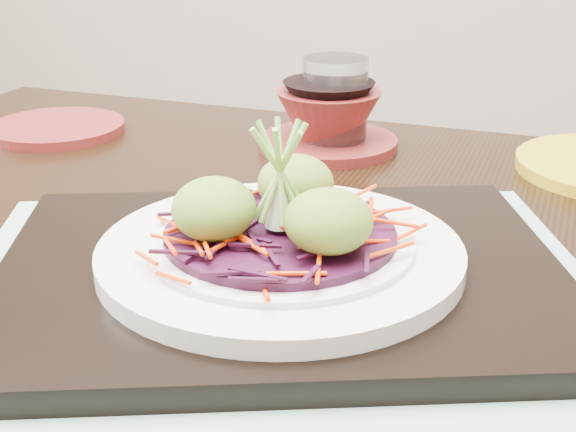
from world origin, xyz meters
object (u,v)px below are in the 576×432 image
(white_plate, at_px, (280,251))
(water_glass, at_px, (335,104))
(serving_tray, at_px, (280,274))
(terracotta_side_plate, at_px, (57,128))
(dining_table, at_px, (301,339))
(terracotta_bowl_set, at_px, (328,123))

(white_plate, height_order, water_glass, water_glass)
(serving_tray, xyz_separation_m, white_plate, (0.00, -0.00, 0.02))
(terracotta_side_plate, relative_size, water_glass, 1.56)
(white_plate, bearing_deg, dining_table, 94.84)
(white_plate, bearing_deg, terracotta_side_plate, 139.72)
(white_plate, height_order, terracotta_side_plate, white_plate)
(serving_tray, bearing_deg, terracotta_side_plate, 120.32)
(serving_tray, distance_m, white_plate, 0.02)
(serving_tray, distance_m, water_glass, 0.35)
(serving_tray, distance_m, terracotta_bowl_set, 0.35)
(terracotta_side_plate, xyz_separation_m, terracotta_bowl_set, (0.32, 0.03, 0.02))
(serving_tray, bearing_deg, terracotta_bowl_set, 78.27)
(dining_table, distance_m, water_glass, 0.29)
(terracotta_side_plate, distance_m, terracotta_bowl_set, 0.33)
(dining_table, relative_size, serving_tray, 2.99)
(terracotta_bowl_set, bearing_deg, terracotta_side_plate, -174.82)
(dining_table, relative_size, white_plate, 4.59)
(dining_table, distance_m, terracotta_side_plate, 0.44)
(dining_table, bearing_deg, serving_tray, -80.61)
(dining_table, height_order, terracotta_side_plate, terracotta_side_plate)
(water_glass, height_order, terracotta_bowl_set, water_glass)
(serving_tray, xyz_separation_m, terracotta_side_plate, (-0.37, 0.31, -0.01))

